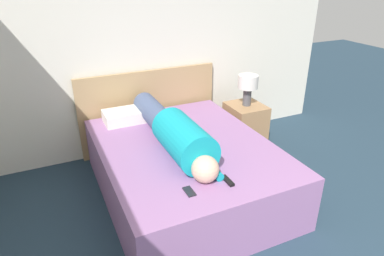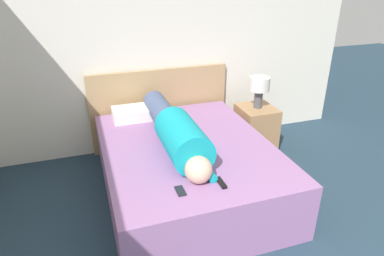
{
  "view_description": "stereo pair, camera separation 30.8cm",
  "coord_description": "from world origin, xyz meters",
  "px_view_note": "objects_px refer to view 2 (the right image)",
  "views": [
    {
      "loc": [
        -1.16,
        -0.11,
        2.11
      ],
      "look_at": [
        0.02,
        2.42,
        0.8
      ],
      "focal_mm": 32.0,
      "sensor_mm": 36.0,
      "label": 1
    },
    {
      "loc": [
        -0.87,
        -0.23,
        2.11
      ],
      "look_at": [
        0.02,
        2.42,
        0.8
      ],
      "focal_mm": 32.0,
      "sensor_mm": 36.0,
      "label": 2
    }
  ],
  "objects_px": {
    "table_lamp": "(259,87)",
    "pillow_near_headboard": "(136,113)",
    "tv_remote": "(221,183)",
    "cell_phone": "(180,191)",
    "bed": "(187,169)",
    "nightstand": "(256,129)",
    "person_lying": "(176,132)"
  },
  "relations": [
    {
      "from": "table_lamp",
      "to": "pillow_near_headboard",
      "type": "bearing_deg",
      "value": 172.49
    },
    {
      "from": "tv_remote",
      "to": "cell_phone",
      "type": "relative_size",
      "value": 1.15
    },
    {
      "from": "bed",
      "to": "pillow_near_headboard",
      "type": "height_order",
      "value": "pillow_near_headboard"
    },
    {
      "from": "pillow_near_headboard",
      "to": "tv_remote",
      "type": "xyz_separation_m",
      "value": [
        0.41,
        -1.52,
        -0.05
      ]
    },
    {
      "from": "pillow_near_headboard",
      "to": "bed",
      "type": "bearing_deg",
      "value": -66.08
    },
    {
      "from": "tv_remote",
      "to": "cell_phone",
      "type": "height_order",
      "value": "tv_remote"
    },
    {
      "from": "table_lamp",
      "to": "pillow_near_headboard",
      "type": "distance_m",
      "value": 1.48
    },
    {
      "from": "tv_remote",
      "to": "nightstand",
      "type": "bearing_deg",
      "value": 51.88
    },
    {
      "from": "person_lying",
      "to": "pillow_near_headboard",
      "type": "relative_size",
      "value": 3.34
    },
    {
      "from": "pillow_near_headboard",
      "to": "cell_phone",
      "type": "xyz_separation_m",
      "value": [
        0.07,
        -1.51,
        -0.06
      ]
    },
    {
      "from": "table_lamp",
      "to": "bed",
      "type": "bearing_deg",
      "value": -150.92
    },
    {
      "from": "nightstand",
      "to": "table_lamp",
      "type": "xyz_separation_m",
      "value": [
        -0.0,
        0.0,
        0.55
      ]
    },
    {
      "from": "cell_phone",
      "to": "person_lying",
      "type": "bearing_deg",
      "value": 76.11
    },
    {
      "from": "table_lamp",
      "to": "pillow_near_headboard",
      "type": "height_order",
      "value": "table_lamp"
    },
    {
      "from": "tv_remote",
      "to": "table_lamp",
      "type": "bearing_deg",
      "value": 51.88
    },
    {
      "from": "bed",
      "to": "cell_phone",
      "type": "relative_size",
      "value": 15.6
    },
    {
      "from": "bed",
      "to": "cell_phone",
      "type": "distance_m",
      "value": 0.82
    },
    {
      "from": "nightstand",
      "to": "tv_remote",
      "type": "relative_size",
      "value": 3.78
    },
    {
      "from": "bed",
      "to": "person_lying",
      "type": "bearing_deg",
      "value": 175.18
    },
    {
      "from": "table_lamp",
      "to": "tv_remote",
      "type": "xyz_separation_m",
      "value": [
        -1.04,
        -1.33,
        -0.27
      ]
    },
    {
      "from": "nightstand",
      "to": "table_lamp",
      "type": "height_order",
      "value": "table_lamp"
    },
    {
      "from": "bed",
      "to": "person_lying",
      "type": "relative_size",
      "value": 1.19
    },
    {
      "from": "bed",
      "to": "cell_phone",
      "type": "xyz_separation_m",
      "value": [
        -0.28,
        -0.71,
        0.28
      ]
    },
    {
      "from": "pillow_near_headboard",
      "to": "cell_phone",
      "type": "height_order",
      "value": "pillow_near_headboard"
    },
    {
      "from": "table_lamp",
      "to": "cell_phone",
      "type": "distance_m",
      "value": 1.93
    },
    {
      "from": "nightstand",
      "to": "person_lying",
      "type": "xyz_separation_m",
      "value": [
        -1.2,
        -0.6,
        0.42
      ]
    },
    {
      "from": "nightstand",
      "to": "person_lying",
      "type": "height_order",
      "value": "person_lying"
    },
    {
      "from": "bed",
      "to": "cell_phone",
      "type": "bearing_deg",
      "value": -111.68
    },
    {
      "from": "bed",
      "to": "person_lying",
      "type": "height_order",
      "value": "person_lying"
    },
    {
      "from": "bed",
      "to": "nightstand",
      "type": "bearing_deg",
      "value": 29.08
    },
    {
      "from": "tv_remote",
      "to": "person_lying",
      "type": "bearing_deg",
      "value": 102.44
    },
    {
      "from": "bed",
      "to": "pillow_near_headboard",
      "type": "distance_m",
      "value": 0.94
    }
  ]
}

